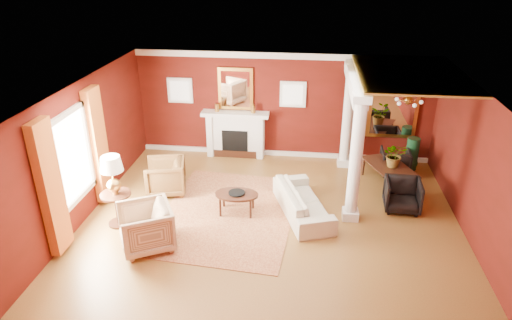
# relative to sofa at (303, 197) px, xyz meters

# --- Properties ---
(ground) EXTENTS (8.00, 8.00, 0.00)m
(ground) POSITION_rel_sofa_xyz_m (-0.67, -0.37, -0.41)
(ground) COLOR brown
(ground) RESTS_ON ground
(room_shell) EXTENTS (8.04, 7.04, 2.92)m
(room_shell) POSITION_rel_sofa_xyz_m (-0.67, -0.37, 1.61)
(room_shell) COLOR #55110B
(room_shell) RESTS_ON ground
(fireplace) EXTENTS (1.85, 0.42, 1.29)m
(fireplace) POSITION_rel_sofa_xyz_m (-1.97, 2.94, 0.23)
(fireplace) COLOR white
(fireplace) RESTS_ON ground
(overmantel_mirror) EXTENTS (0.95, 0.07, 1.15)m
(overmantel_mirror) POSITION_rel_sofa_xyz_m (-1.97, 3.08, 1.49)
(overmantel_mirror) COLOR gold
(overmantel_mirror) RESTS_ON fireplace
(flank_window_left) EXTENTS (0.70, 0.07, 0.70)m
(flank_window_left) POSITION_rel_sofa_xyz_m (-3.52, 3.09, 1.39)
(flank_window_left) COLOR white
(flank_window_left) RESTS_ON room_shell
(flank_window_right) EXTENTS (0.70, 0.07, 0.70)m
(flank_window_right) POSITION_rel_sofa_xyz_m (-0.42, 3.09, 1.39)
(flank_window_right) COLOR white
(flank_window_right) RESTS_ON room_shell
(left_window) EXTENTS (0.21, 2.55, 2.60)m
(left_window) POSITION_rel_sofa_xyz_m (-4.56, -0.97, 1.01)
(left_window) COLOR white
(left_window) RESTS_ON room_shell
(column_front) EXTENTS (0.36, 0.36, 2.80)m
(column_front) POSITION_rel_sofa_xyz_m (1.03, -0.07, 1.01)
(column_front) COLOR white
(column_front) RESTS_ON ground
(column_back) EXTENTS (0.36, 0.36, 2.80)m
(column_back) POSITION_rel_sofa_xyz_m (1.03, 2.63, 1.01)
(column_back) COLOR white
(column_back) RESTS_ON ground
(header_beam) EXTENTS (0.30, 3.20, 0.32)m
(header_beam) POSITION_rel_sofa_xyz_m (1.03, 1.53, 2.21)
(header_beam) COLOR white
(header_beam) RESTS_ON column_front
(amber_ceiling) EXTENTS (2.30, 3.40, 0.04)m
(amber_ceiling) POSITION_rel_sofa_xyz_m (2.18, 1.38, 2.46)
(amber_ceiling) COLOR gold
(amber_ceiling) RESTS_ON room_shell
(dining_mirror) EXTENTS (1.30, 0.07, 1.70)m
(dining_mirror) POSITION_rel_sofa_xyz_m (2.23, 3.08, 1.14)
(dining_mirror) COLOR gold
(dining_mirror) RESTS_ON room_shell
(chandelier) EXTENTS (0.60, 0.62, 0.75)m
(chandelier) POSITION_rel_sofa_xyz_m (2.23, 1.43, 1.84)
(chandelier) COLOR #B28238
(chandelier) RESTS_ON room_shell
(crown_trim) EXTENTS (8.00, 0.08, 0.16)m
(crown_trim) POSITION_rel_sofa_xyz_m (-0.67, 3.09, 2.41)
(crown_trim) COLOR white
(crown_trim) RESTS_ON room_shell
(base_trim) EXTENTS (8.00, 0.08, 0.12)m
(base_trim) POSITION_rel_sofa_xyz_m (-0.67, 3.09, -0.35)
(base_trim) COLOR white
(base_trim) RESTS_ON ground
(rug) EXTENTS (3.15, 4.02, 0.02)m
(rug) POSITION_rel_sofa_xyz_m (-1.64, -0.20, -0.40)
(rug) COLOR maroon
(rug) RESTS_ON ground
(sofa) EXTENTS (1.27, 2.19, 0.82)m
(sofa) POSITION_rel_sofa_xyz_m (0.00, 0.00, 0.00)
(sofa) COLOR beige
(sofa) RESTS_ON ground
(armchair_leopard) EXTENTS (1.01, 1.06, 0.92)m
(armchair_leopard) POSITION_rel_sofa_xyz_m (-3.28, 0.60, 0.05)
(armchair_leopard) COLOR black
(armchair_leopard) RESTS_ON ground
(armchair_stripe) EXTENTS (1.25, 1.27, 0.99)m
(armchair_stripe) POSITION_rel_sofa_xyz_m (-2.99, -1.61, 0.08)
(armchair_stripe) COLOR tan
(armchair_stripe) RESTS_ON ground
(coffee_table) EXTENTS (0.95, 0.95, 0.48)m
(coffee_table) POSITION_rel_sofa_xyz_m (-1.45, -0.13, 0.02)
(coffee_table) COLOR black
(coffee_table) RESTS_ON ground
(coffee_book) EXTENTS (0.14, 0.07, 0.20)m
(coffee_book) POSITION_rel_sofa_xyz_m (-1.48, -0.10, 0.17)
(coffee_book) COLOR black
(coffee_book) RESTS_ON coffee_table
(side_table) EXTENTS (0.63, 0.63, 1.57)m
(side_table) POSITION_rel_sofa_xyz_m (-3.86, -0.88, 0.66)
(side_table) COLOR black
(side_table) RESTS_ON ground
(dining_table) EXTENTS (1.03, 1.58, 0.83)m
(dining_table) POSITION_rel_sofa_xyz_m (2.09, 1.61, 0.00)
(dining_table) COLOR black
(dining_table) RESTS_ON ground
(dining_chair_near) EXTENTS (0.79, 0.75, 0.79)m
(dining_chair_near) POSITION_rel_sofa_xyz_m (2.19, 0.46, -0.02)
(dining_chair_near) COLOR black
(dining_chair_near) RESTS_ON ground
(dining_chair_far) EXTENTS (0.73, 0.69, 0.74)m
(dining_chair_far) POSITION_rel_sofa_xyz_m (2.30, 2.28, -0.04)
(dining_chair_far) COLOR black
(dining_chair_far) RESTS_ON ground
(green_urn) EXTENTS (0.37, 0.37, 0.89)m
(green_urn) POSITION_rel_sofa_xyz_m (2.78, 2.63, -0.06)
(green_urn) COLOR #12391E
(green_urn) RESTS_ON ground
(potted_plant) EXTENTS (0.59, 0.65, 0.48)m
(potted_plant) POSITION_rel_sofa_xyz_m (2.14, 1.59, 0.66)
(potted_plant) COLOR #26591E
(potted_plant) RESTS_ON dining_table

